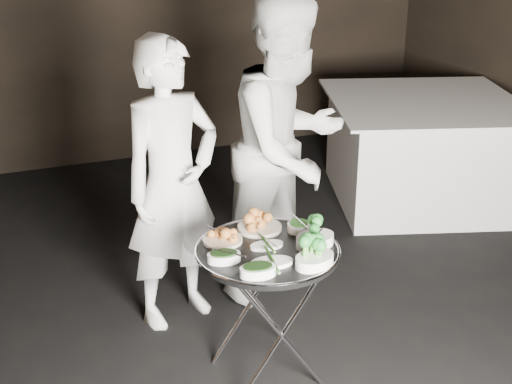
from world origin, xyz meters
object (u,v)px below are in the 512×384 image
object	(u,v)px
tray_stand	(267,308)
waiter_left	(172,185)
serving_tray	(268,251)
dining_table	(421,150)
waiter_right	(289,148)

from	to	relation	value
tray_stand	waiter_left	xyz separation A→B (m)	(-0.27, 0.71, 0.42)
tray_stand	serving_tray	bearing A→B (deg)	111.80
tray_stand	waiter_left	size ratio (longest dim) A/B	0.43
tray_stand	dining_table	bearing A→B (deg)	39.93
serving_tray	waiter_left	xyz separation A→B (m)	(-0.27, 0.71, 0.11)
dining_table	waiter_right	bearing A→B (deg)	-150.49
tray_stand	serving_tray	xyz separation A→B (m)	(-0.00, 0.00, 0.31)
waiter_right	dining_table	world-z (taller)	waiter_right
waiter_right	waiter_left	bearing A→B (deg)	162.90
serving_tray	waiter_right	bearing A→B (deg)	60.03
tray_stand	waiter_right	bearing A→B (deg)	60.03
serving_tray	waiter_left	world-z (taller)	waiter_left
serving_tray	waiter_right	xyz separation A→B (m)	(0.46, 0.80, 0.20)
waiter_right	dining_table	distance (m)	1.82
tray_stand	waiter_left	distance (m)	0.87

